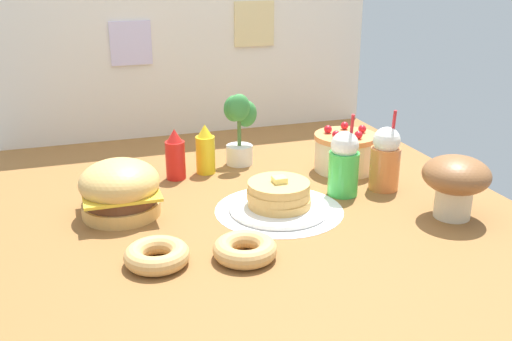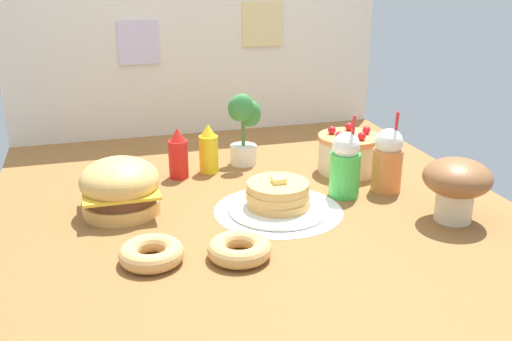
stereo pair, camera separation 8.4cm
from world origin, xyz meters
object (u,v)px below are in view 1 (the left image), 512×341
at_px(cream_soda_cup, 344,164).
at_px(mushroom_stool, 456,180).
at_px(ketchup_bottle, 175,156).
at_px(potted_plant, 240,126).
at_px(burger, 120,189).
at_px(pancake_stack, 279,198).
at_px(mustard_bottle, 205,151).
at_px(layer_cake, 345,152).
at_px(donut_chocolate, 245,249).
at_px(orange_float_cup, 385,159).
at_px(donut_pink_glaze, 157,255).

bearing_deg(cream_soda_cup, mushroom_stool, -48.75).
relative_size(ketchup_bottle, potted_plant, 0.66).
bearing_deg(cream_soda_cup, burger, 174.73).
xyz_separation_m(ketchup_bottle, potted_plant, (0.32, 0.10, 0.08)).
bearing_deg(pancake_stack, cream_soda_cup, 12.97).
relative_size(ketchup_bottle, cream_soda_cup, 0.67).
height_order(burger, mustard_bottle, mustard_bottle).
distance_m(layer_cake, ketchup_bottle, 0.75).
relative_size(mustard_bottle, potted_plant, 0.66).
bearing_deg(pancake_stack, donut_chocolate, -126.35).
distance_m(cream_soda_cup, donut_chocolate, 0.66).
xyz_separation_m(pancake_stack, orange_float_cup, (0.48, 0.07, 0.08)).
xyz_separation_m(orange_float_cup, mushroom_stool, (0.10, -0.32, 0.01)).
height_order(mustard_bottle, donut_pink_glaze, mustard_bottle).
distance_m(mustard_bottle, orange_float_cup, 0.77).
bearing_deg(layer_cake, cream_soda_cup, -117.75).
bearing_deg(pancake_stack, layer_cake, 36.79).
distance_m(layer_cake, donut_chocolate, 0.92).
height_order(layer_cake, donut_chocolate, layer_cake).
xyz_separation_m(burger, donut_chocolate, (0.33, -0.46, -0.07)).
relative_size(cream_soda_cup, potted_plant, 0.98).
height_order(layer_cake, cream_soda_cup, cream_soda_cup).
height_order(layer_cake, mustard_bottle, mustard_bottle).
height_order(mustard_bottle, orange_float_cup, orange_float_cup).
xyz_separation_m(cream_soda_cup, donut_pink_glaze, (-0.80, -0.34, -0.10)).
xyz_separation_m(burger, pancake_stack, (0.57, -0.15, -0.05)).
relative_size(cream_soda_cup, donut_chocolate, 1.61).
relative_size(layer_cake, orange_float_cup, 0.83).
bearing_deg(mushroom_stool, pancake_stack, 156.36).
relative_size(donut_pink_glaze, potted_plant, 0.61).
distance_m(donut_pink_glaze, donut_chocolate, 0.28).
xyz_separation_m(layer_cake, donut_chocolate, (-0.67, -0.64, -0.05)).
distance_m(pancake_stack, layer_cake, 0.54).
distance_m(cream_soda_cup, donut_pink_glaze, 0.88).
height_order(donut_pink_glaze, mushroom_stool, mushroom_stool).
bearing_deg(cream_soda_cup, orange_float_cup, 0.02).
relative_size(burger, pancake_stack, 0.78).
distance_m(burger, mushroom_stool, 1.22).
xyz_separation_m(donut_chocolate, mushroom_stool, (0.82, 0.06, 0.11)).
bearing_deg(mushroom_stool, orange_float_cup, 106.91).
height_order(orange_float_cup, mushroom_stool, orange_float_cup).
relative_size(layer_cake, ketchup_bottle, 1.25).
relative_size(pancake_stack, donut_pink_glaze, 1.83).
distance_m(burger, cream_soda_cup, 0.87).
relative_size(orange_float_cup, donut_pink_glaze, 1.61).
height_order(layer_cake, orange_float_cup, orange_float_cup).
xyz_separation_m(layer_cake, mushroom_stool, (0.15, -0.58, 0.06)).
xyz_separation_m(burger, orange_float_cup, (1.05, -0.08, 0.03)).
bearing_deg(donut_chocolate, cream_soda_cup, 35.92).
bearing_deg(pancake_stack, orange_float_cup, 8.09).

